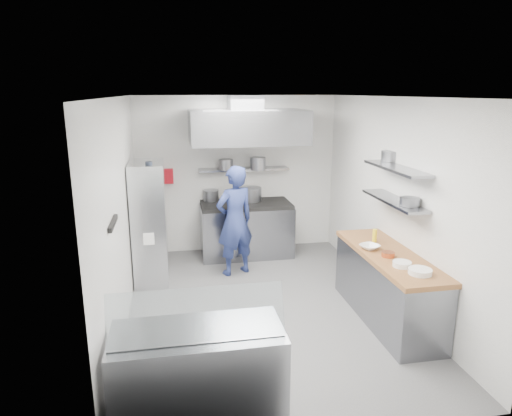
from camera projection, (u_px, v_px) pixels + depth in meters
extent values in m
plane|color=#4A4A4C|center=(264.00, 307.00, 6.24)|extent=(5.00, 5.00, 0.00)
plane|color=silver|center=(265.00, 97.00, 5.55)|extent=(5.00, 5.00, 0.00)
cube|color=white|center=(237.00, 174.00, 8.27)|extent=(3.60, 2.80, 0.02)
cube|color=white|center=(329.00, 287.00, 3.51)|extent=(3.60, 2.80, 0.02)
cube|color=white|center=(120.00, 215.00, 5.58)|extent=(2.80, 5.00, 0.02)
cube|color=white|center=(394.00, 202.00, 6.21)|extent=(2.80, 5.00, 0.02)
cube|color=gray|center=(246.00, 231.00, 8.15)|extent=(1.60, 0.80, 0.90)
cube|color=black|center=(246.00, 205.00, 8.03)|extent=(1.57, 0.78, 0.06)
cylinder|color=slate|center=(211.00, 195.00, 8.15)|extent=(0.27, 0.27, 0.20)
cylinder|color=slate|center=(251.00, 194.00, 8.15)|extent=(0.38, 0.38, 0.24)
cube|color=gray|center=(244.00, 169.00, 8.11)|extent=(1.60, 0.30, 0.04)
cylinder|color=slate|center=(226.00, 164.00, 7.93)|extent=(0.25, 0.25, 0.18)
cylinder|color=slate|center=(258.00, 164.00, 7.89)|extent=(0.27, 0.27, 0.22)
cube|color=gray|center=(247.00, 127.00, 7.52)|extent=(1.90, 1.15, 0.55)
cube|color=slate|center=(245.00, 103.00, 7.64)|extent=(0.55, 0.55, 0.24)
cube|color=red|center=(167.00, 176.00, 7.99)|extent=(0.22, 0.10, 0.26)
imported|color=navy|center=(235.00, 221.00, 7.19)|extent=(0.75, 0.63, 1.76)
cube|color=silver|center=(150.00, 222.00, 6.97)|extent=(0.50, 0.90, 1.85)
cube|color=white|center=(149.00, 237.00, 6.65)|extent=(0.16, 0.19, 0.17)
cube|color=yellow|center=(148.00, 199.00, 6.86)|extent=(0.15, 0.20, 0.17)
cylinder|color=black|center=(149.00, 168.00, 6.54)|extent=(0.10, 0.10, 0.18)
cube|color=black|center=(113.00, 223.00, 4.69)|extent=(0.04, 0.55, 0.05)
cube|color=gray|center=(387.00, 288.00, 5.83)|extent=(0.62, 2.00, 0.84)
cube|color=brown|center=(389.00, 255.00, 5.71)|extent=(0.65, 2.04, 0.06)
cylinder|color=white|center=(420.00, 271.00, 5.05)|extent=(0.26, 0.26, 0.06)
cylinder|color=white|center=(402.00, 264.00, 5.26)|extent=(0.21, 0.21, 0.06)
cylinder|color=#CE673A|center=(388.00, 254.00, 5.58)|extent=(0.16, 0.16, 0.06)
cylinder|color=yellow|center=(375.00, 236.00, 6.10)|extent=(0.06, 0.06, 0.18)
imported|color=white|center=(370.00, 247.00, 5.85)|extent=(0.31, 0.31, 0.06)
cube|color=gray|center=(394.00, 201.00, 5.87)|extent=(0.30, 1.30, 0.04)
cube|color=gray|center=(396.00, 168.00, 5.77)|extent=(0.30, 1.30, 0.04)
cylinder|color=slate|center=(410.00, 202.00, 5.52)|extent=(0.24, 0.24, 0.10)
cylinder|color=slate|center=(391.00, 156.00, 6.22)|extent=(0.27, 0.27, 0.14)
cube|color=gray|center=(199.00, 374.00, 4.06)|extent=(1.50, 0.70, 0.85)
cube|color=silver|center=(197.00, 315.00, 3.78)|extent=(1.47, 0.19, 0.42)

